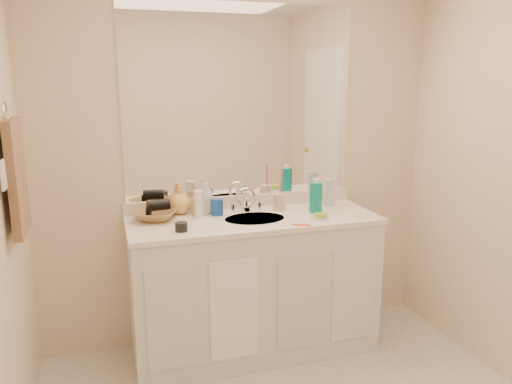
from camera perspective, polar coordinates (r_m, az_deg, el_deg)
name	(u,v)px	position (r m, az deg, el deg)	size (l,w,h in m)	color
wall_back	(241,159)	(3.23, -1.71, 3.82)	(2.60, 0.02, 2.40)	beige
vanity_cabinet	(254,287)	(3.20, -0.27, -10.79)	(1.50, 0.55, 0.85)	silver
countertop	(254,220)	(3.05, -0.28, -3.19)	(1.52, 0.57, 0.03)	white
backsplash	(242,201)	(3.27, -1.61, -1.06)	(1.52, 0.03, 0.08)	white
sink_basin	(255,220)	(3.03, -0.17, -3.24)	(0.37, 0.37, 0.02)	#BEB2A6
faucet	(246,203)	(3.18, -1.12, -1.21)	(0.02, 0.02, 0.11)	silver
mirror	(241,102)	(3.19, -1.72, 10.20)	(1.48, 0.01, 1.20)	white
blue_mug	(217,207)	(3.09, -4.45, -1.72)	(0.07, 0.07, 0.10)	#1743A2
tan_cup	(279,202)	(3.21, 2.64, -1.12)	(0.08, 0.08, 0.11)	beige
toothbrush	(281,187)	(3.19, 2.83, 0.58)	(0.01, 0.01, 0.21)	#E73C7E
mouthwash_bottle	(316,197)	(3.16, 6.86, -0.61)	(0.08, 0.08, 0.19)	#0B887C
clear_pump_bottle	(329,192)	(3.34, 8.33, -0.03)	(0.07, 0.07, 0.18)	silver
soap_dish	(320,218)	(3.03, 7.38, -3.01)	(0.10, 0.08, 0.01)	silver
green_soap	(321,215)	(3.02, 7.39, -2.67)	(0.07, 0.05, 0.02)	#A4CA31
orange_comb	(301,225)	(2.90, 5.21, -3.75)	(0.11, 0.02, 0.00)	#E94E18
dark_jar	(181,227)	(2.80, -8.53, -3.96)	(0.07, 0.07, 0.05)	black
extra_white_bottle	(198,204)	(3.05, -6.59, -1.37)	(0.05, 0.05, 0.17)	white
soap_bottle_white	(208,198)	(3.13, -5.56, -0.70)	(0.08, 0.08, 0.20)	white
soap_bottle_cream	(200,202)	(3.10, -6.47, -1.11)	(0.07, 0.08, 0.17)	beige
soap_bottle_yellow	(180,200)	(3.15, -8.72, -0.88)	(0.14, 0.14, 0.18)	#F0B35D
wicker_basket	(156,215)	(3.04, -11.40, -2.59)	(0.25, 0.25, 0.06)	olive
hair_dryer	(159,205)	(3.03, -11.08, -1.48)	(0.07, 0.07, 0.13)	black
towel_ring	(5,114)	(2.59, -26.73, 8.01)	(0.11, 0.11, 0.01)	silver
hand_towel	(17,177)	(2.62, -25.65, 1.53)	(0.04, 0.32, 0.55)	brown
switch_plate	(3,175)	(2.42, -26.92, 1.76)	(0.01, 0.09, 0.13)	white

